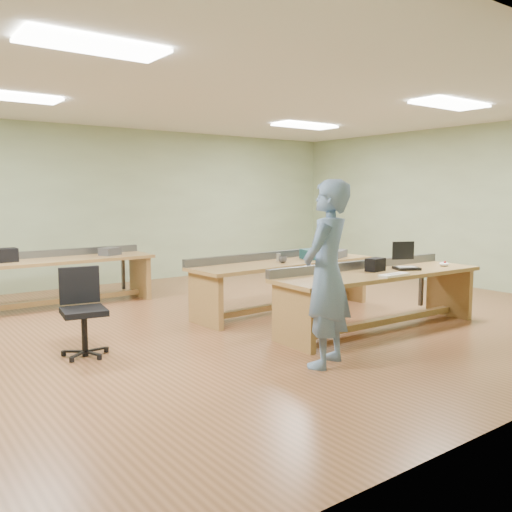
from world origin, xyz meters
The scene contains 21 objects.
floor centered at (0.00, 0.00, 0.00)m, with size 10.00×10.00×0.00m, color brown.
ceiling centered at (0.00, 0.00, 3.00)m, with size 10.00×10.00×0.00m, color silver.
wall_back centered at (0.00, 4.00, 1.50)m, with size 10.00×0.04×3.00m, color #A0B88B.
wall_right centered at (5.00, 0.00, 1.50)m, with size 0.04×8.00×3.00m, color #A0B88B.
fluor_panels centered at (0.00, 0.00, 2.97)m, with size 6.20×3.50×0.03m.
workbench_front centered at (1.15, -1.46, 0.56)m, with size 3.07×0.91×0.86m.
workbench_mid centered at (0.86, 0.11, 0.56)m, with size 3.06×0.96×0.86m.
workbench_back centered at (-1.75, 2.42, 0.56)m, with size 2.92×0.81×0.86m.
person centered at (-0.42, -2.14, 0.94)m, with size 0.69×0.45×1.89m, color #6B88AE.
laptop_base centered at (1.61, -1.54, 0.77)m, with size 0.31×0.25×0.03m, color black.
laptop_screen centered at (1.67, -1.44, 0.99)m, with size 0.31×0.01×0.24m, color black.
keyboard centered at (1.04, -1.81, 0.76)m, with size 0.44×0.15×0.03m, color silver.
trackball_mouse centered at (2.29, -1.65, 0.78)m, with size 0.12×0.14×0.06m, color white.
camera_bag centered at (1.16, -1.40, 0.83)m, with size 0.25×0.16×0.17m, color black.
task_chair centered at (-2.29, -0.33, 0.35)m, with size 0.59×0.59×0.95m.
parts_bin_teal centered at (1.45, 0.02, 0.82)m, with size 0.43×0.32×0.15m, color #164249.
parts_bin_grey centered at (1.82, 0.00, 0.81)m, with size 0.42×0.27×0.11m, color #37383A.
mug centered at (0.73, -0.04, 0.80)m, with size 0.12×0.12×0.09m, color #37383A.
drinks_can centered at (0.79, 0.13, 0.81)m, with size 0.07×0.07×0.12m, color #BABABF.
storage_box_back centered at (-2.49, 2.45, 0.85)m, with size 0.35×0.25×0.20m, color black.
tray_back centered at (-0.91, 2.39, 0.81)m, with size 0.31×0.22×0.12m, color #37383A.
Camera 1 is at (-4.19, -6.05, 1.75)m, focal length 38.00 mm.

